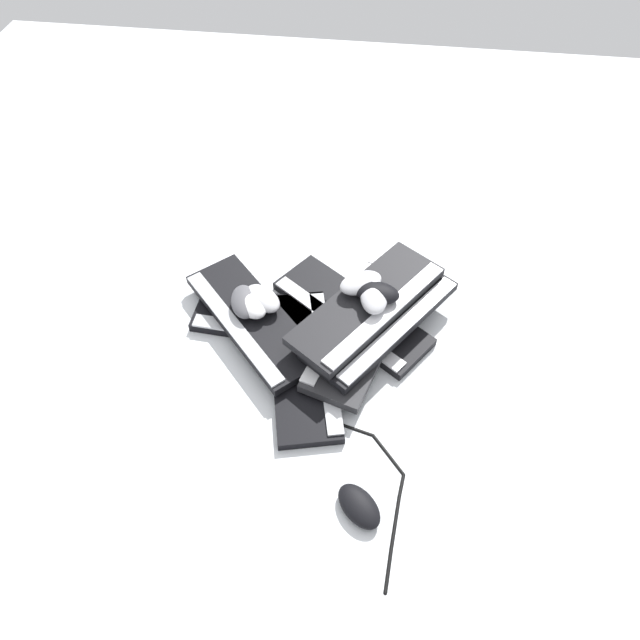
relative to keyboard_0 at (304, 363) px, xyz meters
name	(u,v)px	position (x,y,z in m)	size (l,w,h in m)	color
ground_plane	(312,330)	(-0.11, 0.00, -0.01)	(3.20, 3.20, 0.00)	silver
keyboard_0	(304,363)	(0.00, 0.00, 0.00)	(0.46, 0.25, 0.03)	black
keyboard_1	(351,313)	(-0.17, 0.10, 0.00)	(0.38, 0.44, 0.03)	black
keyboard_2	(278,319)	(-0.13, -0.09, 0.00)	(0.18, 0.45, 0.03)	black
keyboard_3	(361,330)	(-0.10, 0.13, 0.03)	(0.46, 0.27, 0.03)	#232326
keyboard_4	(252,319)	(-0.10, -0.15, 0.03)	(0.42, 0.41, 0.03)	black
keyboard_5	(382,320)	(-0.11, 0.18, 0.06)	(0.44, 0.38, 0.03)	black
keyboard_6	(368,305)	(-0.13, 0.14, 0.09)	(0.45, 0.38, 0.03)	black
mouse_0	(359,506)	(0.34, 0.16, 0.01)	(0.11, 0.07, 0.04)	black
mouse_1	(244,302)	(-0.12, -0.17, 0.07)	(0.11, 0.07, 0.04)	#4C4C51
mouse_2	(249,305)	(-0.11, -0.15, 0.07)	(0.11, 0.07, 0.04)	silver
mouse_3	(374,296)	(-0.13, 0.15, 0.13)	(0.11, 0.07, 0.04)	#B7B7BC
mouse_4	(263,298)	(-0.14, -0.12, 0.07)	(0.11, 0.07, 0.04)	#B7B7BC
mouse_5	(377,293)	(-0.14, 0.16, 0.13)	(0.11, 0.07, 0.04)	black
mouse_6	(361,283)	(-0.17, 0.12, 0.13)	(0.11, 0.07, 0.04)	#B7B7BC
cable_0	(374,479)	(0.27, 0.19, -0.01)	(0.36, 0.24, 0.01)	black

